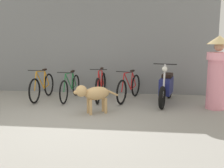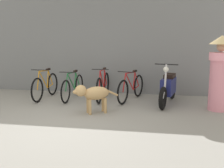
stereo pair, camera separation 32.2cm
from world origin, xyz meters
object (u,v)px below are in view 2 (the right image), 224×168
(bicycle_0, at_px, (45,86))
(bicycle_1, at_px, (73,87))
(stray_dog, at_px, (93,94))
(bicycle_3, at_px, (131,88))
(bicycle_2, at_px, (103,86))
(motorcycle, at_px, (168,88))
(person_in_robes, at_px, (220,71))

(bicycle_0, xyz_separation_m, bicycle_1, (0.80, 0.08, -0.02))
(bicycle_1, distance_m, stray_dog, 1.65)
(bicycle_3, bearing_deg, bicycle_2, -71.34)
(bicycle_1, xyz_separation_m, motorcycle, (2.67, -0.14, 0.09))
(bicycle_0, distance_m, motorcycle, 3.48)
(bicycle_1, height_order, motorcycle, motorcycle)
(bicycle_1, xyz_separation_m, bicycle_3, (1.67, 0.11, 0.01))
(bicycle_0, xyz_separation_m, bicycle_3, (2.47, 0.19, -0.01))
(stray_dog, relative_size, person_in_robes, 0.55)
(bicycle_2, bearing_deg, bicycle_3, 89.88)
(stray_dog, bearing_deg, bicycle_0, -67.44)
(bicycle_2, relative_size, person_in_robes, 1.01)
(bicycle_2, xyz_separation_m, bicycle_3, (0.81, 0.01, -0.02))
(bicycle_0, bearing_deg, stray_dog, 55.45)
(bicycle_3, bearing_deg, person_in_robes, 90.55)
(bicycle_3, xyz_separation_m, stray_dog, (-0.74, -1.47, 0.12))
(bicycle_2, bearing_deg, bicycle_0, -84.62)
(motorcycle, bearing_deg, bicycle_2, -84.35)
(bicycle_0, xyz_separation_m, person_in_robes, (4.64, -0.50, 0.59))
(bicycle_3, relative_size, motorcycle, 0.91)
(motorcycle, bearing_deg, stray_dog, -41.90)
(bicycle_0, bearing_deg, bicycle_3, 96.26)
(bicycle_0, relative_size, stray_dog, 1.71)
(bicycle_3, distance_m, person_in_robes, 2.35)
(person_in_robes, bearing_deg, stray_dog, -13.71)
(motorcycle, relative_size, stray_dog, 1.89)
(bicycle_3, height_order, person_in_robes, person_in_robes)
(bicycle_2, height_order, stray_dog, bicycle_2)
(bicycle_0, bearing_deg, bicycle_2, 98.05)
(bicycle_3, bearing_deg, bicycle_0, -67.63)
(bicycle_2, bearing_deg, motorcycle, 81.63)
(bicycle_0, height_order, bicycle_3, bicycle_0)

